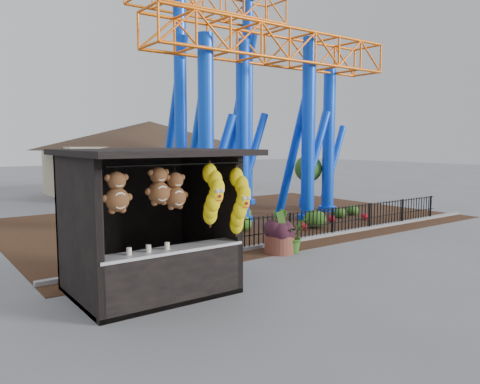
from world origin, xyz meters
TOP-DOWN VIEW (x-y plane):
  - ground at (0.00, 0.00)m, footprint 120.00×120.00m
  - mulch_bed at (4.00, 8.00)m, footprint 18.00×12.00m
  - curb at (4.00, 3.00)m, footprint 18.00×0.18m
  - prize_booth at (-2.98, 0.91)m, footprint 3.50×3.40m
  - picket_fence at (4.90, 3.00)m, footprint 12.20×0.06m
  - roller_coaster at (5.12, 8.23)m, footprint 11.00×6.37m
  - terracotta_planter at (1.64, 2.20)m, footprint 1.16×1.16m
  - planter_foliage at (1.64, 2.20)m, footprint 0.70×0.70m
  - potted_plant at (1.98, 2.05)m, footprint 1.15×1.08m
  - landscaping at (5.08, 5.52)m, footprint 8.38×3.77m
  - pavilion at (6.00, 20.00)m, footprint 15.00×15.00m

SIDE VIEW (x-z plane):
  - ground at x=0.00m, z-range 0.00..0.00m
  - mulch_bed at x=4.00m, z-range 0.00..0.02m
  - curb at x=4.00m, z-range 0.00..0.12m
  - terracotta_planter at x=1.64m, z-range 0.00..0.55m
  - landscaping at x=5.08m, z-range -0.04..0.65m
  - picket_fence at x=4.90m, z-range 0.00..1.00m
  - potted_plant at x=1.98m, z-range 0.00..1.03m
  - planter_foliage at x=1.64m, z-range 0.55..1.19m
  - prize_booth at x=-2.98m, z-range -0.03..3.09m
  - pavilion at x=6.00m, z-range 0.67..5.47m
  - roller_coaster at x=5.12m, z-range 1.03..11.85m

